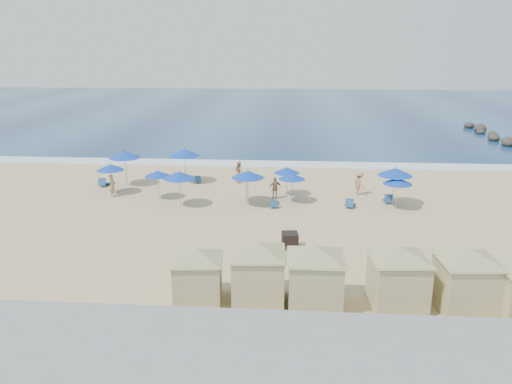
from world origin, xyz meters
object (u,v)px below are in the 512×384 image
cabana_4 (468,271)px  umbrella_5 (246,175)px  umbrella_8 (292,176)px  cabana_2 (316,268)px  beachgoer_3 (359,183)px  beachgoer_1 (239,172)px  beachgoer_0 (113,186)px  umbrella_2 (125,155)px  umbrella_10 (398,181)px  umbrella_1 (157,173)px  umbrella_4 (185,153)px  umbrella_6 (248,174)px  umbrella_9 (395,172)px  umbrella_3 (179,175)px  umbrella_0 (110,167)px  trash_bin (290,240)px  cabana_1 (258,264)px  cabana_3 (399,268)px  beachgoer_2 (275,188)px  umbrella_7 (287,170)px  cabana_0 (197,268)px

cabana_4 → umbrella_5: (-10.03, 13.61, 0.23)m
umbrella_8 → cabana_2: bearing=-85.9°
cabana_2 → beachgoer_3: cabana_2 is taller
beachgoer_1 → beachgoer_0: bearing=97.7°
umbrella_2 → umbrella_10: (19.33, -4.44, -0.48)m
umbrella_1 → umbrella_4: 4.46m
umbrella_6 → beachgoer_3: (7.65, 3.15, -1.32)m
cabana_2 → umbrella_2: cabana_2 is taller
umbrella_1 → umbrella_9: size_ratio=0.78×
umbrella_2 → umbrella_3: size_ratio=1.12×
cabana_2 → umbrella_0: 20.46m
umbrella_4 → umbrella_8: (8.22, -4.52, -0.54)m
umbrella_4 → beachgoer_0: bearing=-136.6°
trash_bin → cabana_1: (-1.30, -5.73, 1.23)m
umbrella_0 → beachgoer_1: 9.62m
cabana_3 → umbrella_8: (-4.33, 13.70, 0.18)m
cabana_1 → umbrella_5: (-1.69, 13.45, 0.25)m
umbrella_1 → cabana_4: bearing=-40.9°
cabana_1 → umbrella_4: size_ratio=1.68×
trash_bin → beachgoer_1: (-4.02, 12.84, 0.41)m
umbrella_3 → umbrella_5: size_ratio=1.12×
cabana_4 → umbrella_2: 26.10m
trash_bin → umbrella_0: bearing=138.1°
umbrella_6 → beachgoer_2: (1.73, 1.79, -1.39)m
umbrella_2 → cabana_2: bearing=-52.2°
cabana_4 → umbrella_7: (-7.35, 15.44, 0.17)m
umbrella_3 → umbrella_5: (4.31, 1.14, -0.23)m
beachgoer_1 → umbrella_5: bearing=171.3°
cabana_1 → cabana_4: cabana_4 is taller
cabana_2 → umbrella_9: size_ratio=1.75×
cabana_4 → beachgoer_2: size_ratio=2.98×
umbrella_1 → cabana_1: bearing=-60.4°
cabana_2 → umbrella_4: (-9.22, 18.47, 0.70)m
cabana_1 → trash_bin: bearing=77.2°
umbrella_2 → beachgoer_1: umbrella_2 is taller
umbrella_5 → beachgoer_0: umbrella_5 is taller
umbrella_7 → cabana_2: bearing=-85.0°
cabana_2 → umbrella_7: size_ratio=2.19×
umbrella_0 → umbrella_10: size_ratio=1.03×
umbrella_4 → umbrella_5: umbrella_4 is taller
cabana_2 → umbrella_0: size_ratio=2.06×
umbrella_2 → beachgoer_2: bearing=-13.2°
cabana_3 → trash_bin: bearing=127.3°
cabana_0 → cabana_2: size_ratio=0.89×
umbrella_8 → beachgoer_3: (4.78, 2.15, -0.98)m
beachgoer_2 → umbrella_7: bearing=-153.6°
umbrella_0 → umbrella_8: bearing=-5.0°
umbrella_1 → umbrella_5: bearing=-3.9°
umbrella_0 → umbrella_7: 12.49m
trash_bin → umbrella_9: size_ratio=0.31×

